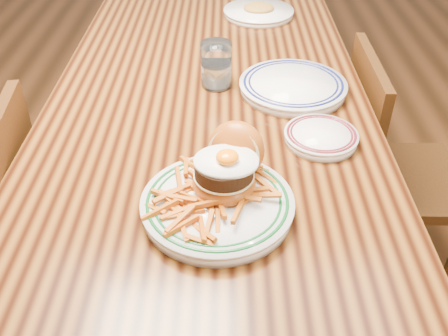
{
  "coord_description": "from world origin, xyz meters",
  "views": [
    {
      "loc": [
        0.05,
        -1.18,
        1.41
      ],
      "look_at": [
        0.04,
        -0.46,
        0.86
      ],
      "focal_mm": 40.0,
      "sensor_mm": 36.0,
      "label": 1
    }
  ],
  "objects_px": {
    "table": "(209,122)",
    "main_plate": "(221,190)",
    "chair_right": "(386,169)",
    "side_plate": "(321,136)"
  },
  "relations": [
    {
      "from": "table",
      "to": "main_plate",
      "type": "bearing_deg",
      "value": -85.13
    },
    {
      "from": "chair_right",
      "to": "main_plate",
      "type": "relative_size",
      "value": 2.57
    },
    {
      "from": "table",
      "to": "main_plate",
      "type": "xyz_separation_m",
      "value": [
        0.04,
        -0.45,
        0.13
      ]
    },
    {
      "from": "chair_right",
      "to": "side_plate",
      "type": "height_order",
      "value": "chair_right"
    },
    {
      "from": "table",
      "to": "side_plate",
      "type": "relative_size",
      "value": 9.34
    },
    {
      "from": "main_plate",
      "to": "side_plate",
      "type": "distance_m",
      "value": 0.32
    },
    {
      "from": "table",
      "to": "chair_right",
      "type": "distance_m",
      "value": 0.61
    },
    {
      "from": "chair_right",
      "to": "side_plate",
      "type": "xyz_separation_m",
      "value": [
        -0.29,
        -0.3,
        0.33
      ]
    },
    {
      "from": "chair_right",
      "to": "main_plate",
      "type": "xyz_separation_m",
      "value": [
        -0.52,
        -0.53,
        0.35
      ]
    },
    {
      "from": "chair_right",
      "to": "main_plate",
      "type": "bearing_deg",
      "value": 45.77
    }
  ]
}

